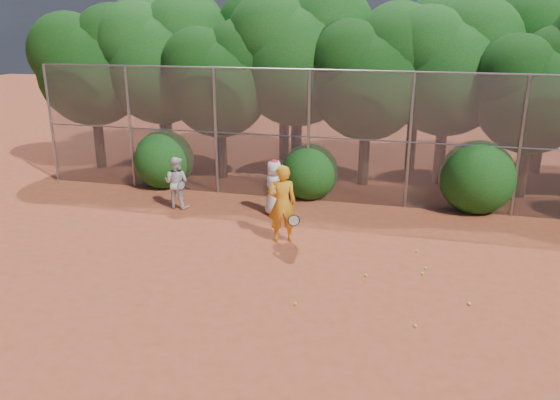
# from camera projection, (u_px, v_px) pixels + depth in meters

# --- Properties ---
(ground) EXTENTS (80.00, 80.00, 0.00)m
(ground) POSITION_uv_depth(u_px,v_px,m) (297.00, 290.00, 11.44)
(ground) COLOR #9F4024
(ground) RESTS_ON ground
(fence_back) EXTENTS (20.05, 0.09, 4.03)m
(fence_back) POSITION_uv_depth(u_px,v_px,m) (337.00, 137.00, 16.35)
(fence_back) COLOR gray
(fence_back) RESTS_ON ground
(tree_0) EXTENTS (4.38, 3.81, 6.00)m
(tree_0) POSITION_uv_depth(u_px,v_px,m) (93.00, 62.00, 19.82)
(tree_0) COLOR black
(tree_0) RESTS_ON ground
(tree_1) EXTENTS (4.64, 4.03, 6.35)m
(tree_1) POSITION_uv_depth(u_px,v_px,m) (162.00, 56.00, 19.62)
(tree_1) COLOR black
(tree_1) RESTS_ON ground
(tree_2) EXTENTS (3.99, 3.47, 5.47)m
(tree_2) POSITION_uv_depth(u_px,v_px,m) (221.00, 76.00, 18.57)
(tree_2) COLOR black
(tree_2) RESTS_ON ground
(tree_3) EXTENTS (4.89, 4.26, 6.70)m
(tree_3) POSITION_uv_depth(u_px,v_px,m) (299.00, 50.00, 18.65)
(tree_3) COLOR black
(tree_3) RESTS_ON ground
(tree_4) EXTENTS (4.19, 3.64, 5.73)m
(tree_4) POSITION_uv_depth(u_px,v_px,m) (370.00, 73.00, 17.71)
(tree_4) COLOR black
(tree_4) RESTS_ON ground
(tree_5) EXTENTS (4.51, 3.92, 6.17)m
(tree_5) POSITION_uv_depth(u_px,v_px,m) (450.00, 63.00, 17.77)
(tree_5) COLOR black
(tree_5) RESTS_ON ground
(tree_6) EXTENTS (3.86, 3.36, 5.29)m
(tree_6) POSITION_uv_depth(u_px,v_px,m) (535.00, 87.00, 16.44)
(tree_6) COLOR black
(tree_6) RESTS_ON ground
(tree_9) EXTENTS (4.83, 4.20, 6.62)m
(tree_9) POSITION_uv_depth(u_px,v_px,m) (164.00, 47.00, 21.92)
(tree_9) COLOR black
(tree_9) RESTS_ON ground
(tree_10) EXTENTS (5.15, 4.48, 7.06)m
(tree_10) POSITION_uv_depth(u_px,v_px,m) (286.00, 41.00, 20.84)
(tree_10) COLOR black
(tree_10) RESTS_ON ground
(tree_11) EXTENTS (4.64, 4.03, 6.35)m
(tree_11) POSITION_uv_depth(u_px,v_px,m) (419.00, 56.00, 19.44)
(tree_11) COLOR black
(tree_11) RESTS_ON ground
(tree_12) EXTENTS (5.02, 4.37, 6.88)m
(tree_12) POSITION_uv_depth(u_px,v_px,m) (554.00, 47.00, 18.83)
(tree_12) COLOR black
(tree_12) RESTS_ON ground
(bush_0) EXTENTS (2.00, 2.00, 2.00)m
(bush_0) POSITION_uv_depth(u_px,v_px,m) (164.00, 157.00, 18.33)
(bush_0) COLOR #124411
(bush_0) RESTS_ON ground
(bush_1) EXTENTS (1.80, 1.80, 1.80)m
(bush_1) POSITION_uv_depth(u_px,v_px,m) (310.00, 169.00, 17.19)
(bush_1) COLOR #124411
(bush_1) RESTS_ON ground
(bush_2) EXTENTS (2.20, 2.20, 2.20)m
(bush_2) POSITION_uv_depth(u_px,v_px,m) (477.00, 174.00, 15.95)
(bush_2) COLOR #124411
(bush_2) RESTS_ON ground
(player_yellow) EXTENTS (0.93, 0.70, 2.00)m
(player_yellow) POSITION_uv_depth(u_px,v_px,m) (282.00, 204.00, 13.68)
(player_yellow) COLOR orange
(player_yellow) RESTS_ON ground
(player_teen) EXTENTS (0.93, 0.90, 1.64)m
(player_teen) POSITION_uv_depth(u_px,v_px,m) (274.00, 188.00, 15.63)
(player_teen) COLOR white
(player_teen) RESTS_ON ground
(player_white) EXTENTS (0.87, 0.75, 1.56)m
(player_white) POSITION_uv_depth(u_px,v_px,m) (176.00, 182.00, 16.23)
(player_white) COLOR white
(player_white) RESTS_ON ground
(ball_0) EXTENTS (0.07, 0.07, 0.07)m
(ball_0) POSITION_uv_depth(u_px,v_px,m) (366.00, 275.00, 12.00)
(ball_0) COLOR #C2D426
(ball_0) RESTS_ON ground
(ball_1) EXTENTS (0.07, 0.07, 0.07)m
(ball_1) POSITION_uv_depth(u_px,v_px,m) (426.00, 268.00, 12.34)
(ball_1) COLOR #C2D426
(ball_1) RESTS_ON ground
(ball_2) EXTENTS (0.07, 0.07, 0.07)m
(ball_2) POSITION_uv_depth(u_px,v_px,m) (416.00, 326.00, 10.01)
(ball_2) COLOR #C2D426
(ball_2) RESTS_ON ground
(ball_3) EXTENTS (0.07, 0.07, 0.07)m
(ball_3) POSITION_uv_depth(u_px,v_px,m) (422.00, 273.00, 12.09)
(ball_3) COLOR #C2D426
(ball_3) RESTS_ON ground
(ball_4) EXTENTS (0.07, 0.07, 0.07)m
(ball_4) POSITION_uv_depth(u_px,v_px,m) (295.00, 304.00, 10.79)
(ball_4) COLOR #C2D426
(ball_4) RESTS_ON ground
(ball_5) EXTENTS (0.07, 0.07, 0.07)m
(ball_5) POSITION_uv_depth(u_px,v_px,m) (417.00, 251.00, 13.27)
(ball_5) COLOR #C2D426
(ball_5) RESTS_ON ground
(ball_6) EXTENTS (0.07, 0.07, 0.07)m
(ball_6) POSITION_uv_depth(u_px,v_px,m) (469.00, 304.00, 10.80)
(ball_6) COLOR #C2D426
(ball_6) RESTS_ON ground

